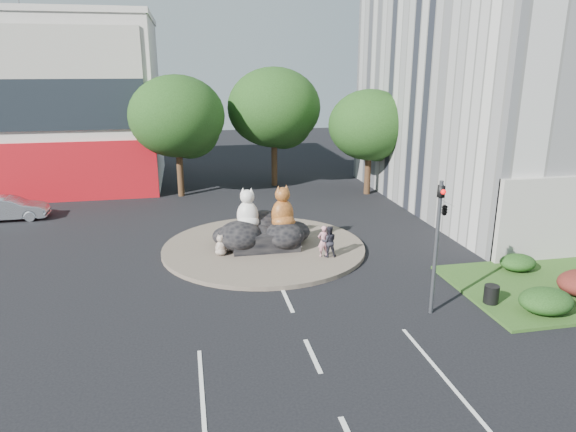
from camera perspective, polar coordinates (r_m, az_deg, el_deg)
The scene contains 19 objects.
ground at distance 16.78m, azimuth 2.76°, elevation -15.27°, with size 120.00×120.00×0.00m, color black.
roundabout_island at distance 25.62m, azimuth -2.70°, elevation -3.50°, with size 10.00×10.00×0.20m, color brown.
rock_plinth at distance 25.44m, azimuth -2.71°, elevation -2.33°, with size 3.20×2.60×0.90m, color black, non-canonical shape.
grass_verge at distance 24.55m, azimuth 29.34°, elevation -6.70°, with size 10.00×6.00×0.12m, color #294E1A.
tree_left at distance 36.07m, azimuth -12.11°, elevation 10.36°, with size 6.46×6.46×8.27m.
tree_mid at distance 38.61m, azimuth -1.49°, elevation 11.54°, with size 6.84×6.84×8.76m.
tree_right at distance 36.42m, azimuth 9.12°, elevation 9.59°, with size 5.70×5.70×7.30m.
hedge_near_green at distance 21.12m, azimuth 26.74°, elevation -8.42°, with size 2.00×1.60×0.90m, color #183310.
hedge_back_green at distance 24.79m, azimuth 24.18°, elevation -4.74°, with size 1.60×1.28×0.72m, color #183310.
traffic_light at distance 18.78m, azimuth 16.64°, elevation -0.33°, with size 0.44×1.24×5.00m.
street_lamp at distance 27.64m, azimuth 25.32°, elevation 5.97°, with size 2.34×0.22×8.06m.
cat_white at distance 25.07m, azimuth -4.53°, elevation 0.88°, with size 1.23×1.06×2.05m, color silver, non-canonical shape.
cat_tabby at distance 25.03m, azimuth -0.62°, elevation 1.04°, with size 1.30×1.13×2.16m, color #A67022, non-canonical shape.
kitten_calico at distance 24.38m, azimuth -7.50°, elevation -3.16°, with size 0.61×0.53×1.02m, color silver, non-canonical shape.
kitten_white at distance 24.91m, azimuth 0.92°, elevation -2.85°, with size 0.48×0.41×0.80m, color white, non-canonical shape.
pedestrian_pink at distance 23.96m, azimuth 3.96°, elevation -2.80°, with size 0.55×0.36×1.50m, color #C37E88.
pedestrian_dark at distance 23.94m, azimuth 4.55°, elevation -2.83°, with size 0.73×0.57×1.49m, color black.
parked_car at distance 34.45m, azimuth -28.51°, elevation 0.74°, with size 1.47×4.22×1.39m, color #B3B5BB.
litter_bin at distance 21.12m, azimuth 21.65°, elevation -8.08°, with size 0.56×0.56×0.70m, color black.
Camera 1 is at (-3.59, -13.83, 8.79)m, focal length 32.00 mm.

